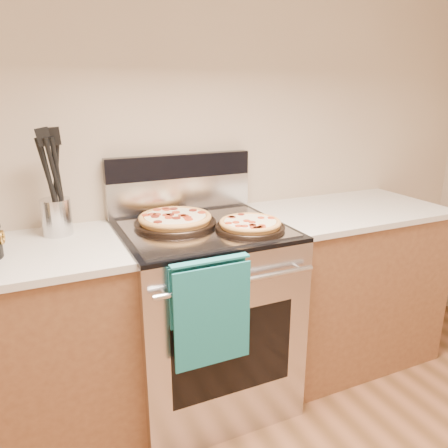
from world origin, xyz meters
name	(u,v)px	position (x,y,z in m)	size (l,w,h in m)	color
wall_back	(176,128)	(0.00, 2.00, 1.35)	(4.00, 4.00, 0.00)	tan
range_body	(204,318)	(0.00, 1.65, 0.45)	(0.76, 0.68, 0.90)	#B7B7BC
oven_window	(233,353)	(0.00, 1.31, 0.45)	(0.56, 0.01, 0.40)	black
cooktop	(203,229)	(0.00, 1.65, 0.91)	(0.76, 0.68, 0.02)	black
backsplash_lower	(180,195)	(0.00, 1.96, 1.01)	(0.76, 0.06, 0.18)	silver
backsplash_upper	(179,166)	(0.00, 1.96, 1.16)	(0.76, 0.06, 0.12)	black
oven_handle	(238,282)	(0.00, 1.27, 0.80)	(0.03, 0.03, 0.70)	silver
dish_towel	(211,310)	(-0.12, 1.27, 0.70)	(0.32, 0.05, 0.42)	#165B6F
foil_sheet	(205,229)	(0.00, 1.62, 0.92)	(0.70, 0.55, 0.01)	gray
cabinet_left	(9,360)	(-0.88, 1.68, 0.44)	(1.00, 0.62, 0.88)	brown
cabinet_right	(342,286)	(0.88, 1.68, 0.44)	(1.00, 0.62, 0.88)	brown
countertop_right	(349,210)	(0.88, 1.68, 0.90)	(1.02, 0.64, 0.03)	#B8B2A5
pepperoni_pizza_back	(175,220)	(-0.11, 1.72, 0.95)	(0.38, 0.38, 0.05)	#B97A38
pepperoni_pizza_front	(250,225)	(0.18, 1.52, 0.95)	(0.31, 0.31, 0.04)	#B97A38
utensil_crock	(57,217)	(-0.62, 1.85, 0.99)	(0.13, 0.13, 0.16)	silver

